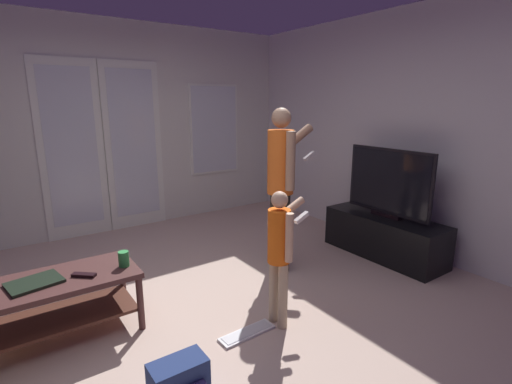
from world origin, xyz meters
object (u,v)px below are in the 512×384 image
object	(u,v)px
loose_keyboard	(247,333)
tv_remote_black	(84,275)
cup_near_edge	(124,259)
coffee_table	(62,294)
tv_stand	(385,236)
laptop_closed	(34,283)
flat_screen_tv	(389,183)
backpack	(179,384)
person_adult	(282,175)
person_child	(280,246)

from	to	relation	value
loose_keyboard	tv_remote_black	xyz separation A→B (m)	(-0.95, 0.67, 0.46)
loose_keyboard	cup_near_edge	size ratio (longest dim) A/B	3.79
coffee_table	tv_stand	bearing A→B (deg)	-7.21
coffee_table	tv_stand	world-z (taller)	coffee_table
laptop_closed	tv_remote_black	size ratio (longest dim) A/B	1.94
flat_screen_tv	tv_remote_black	distance (m)	3.05
backpack	loose_keyboard	world-z (taller)	backpack
person_adult	laptop_closed	size ratio (longest dim) A/B	4.93
person_child	tv_remote_black	bearing A→B (deg)	150.63
laptop_closed	tv_remote_black	distance (m)	0.31
coffee_table	tv_remote_black	world-z (taller)	tv_remote_black
person_adult	loose_keyboard	bearing A→B (deg)	-140.21
person_adult	laptop_closed	world-z (taller)	person_adult
backpack	laptop_closed	distance (m)	1.27
coffee_table	laptop_closed	xyz separation A→B (m)	(-0.16, -0.00, 0.14)
tv_stand	tv_remote_black	world-z (taller)	tv_remote_black
person_child	coffee_table	bearing A→B (deg)	150.78
tv_stand	cup_near_edge	distance (m)	2.76
tv_remote_black	person_child	bearing A→B (deg)	12.26
cup_near_edge	tv_remote_black	xyz separation A→B (m)	(-0.29, -0.01, -0.05)
person_child	backpack	world-z (taller)	person_child
person_child	backpack	size ratio (longest dim) A/B	3.31
coffee_table	backpack	world-z (taller)	coffee_table
backpack	tv_remote_black	xyz separation A→B (m)	(-0.27, 1.00, 0.34)
tv_stand	backpack	xyz separation A→B (m)	(-2.74, -0.68, -0.10)
backpack	laptop_closed	xyz separation A→B (m)	(-0.57, 1.07, 0.34)
coffee_table	flat_screen_tv	size ratio (longest dim) A/B	1.02
flat_screen_tv	coffee_table	bearing A→B (deg)	172.85
flat_screen_tv	tv_remote_black	xyz separation A→B (m)	(-3.01, 0.32, -0.36)
person_child	loose_keyboard	world-z (taller)	person_child
tv_remote_black	loose_keyboard	bearing A→B (deg)	6.24
flat_screen_tv	cup_near_edge	world-z (taller)	flat_screen_tv
laptop_closed	tv_remote_black	bearing A→B (deg)	-24.57
person_adult	cup_near_edge	xyz separation A→B (m)	(-1.59, -0.09, -0.45)
tv_stand	person_child	size ratio (longest dim) A/B	1.25
flat_screen_tv	person_child	bearing A→B (deg)	-168.10
person_adult	loose_keyboard	distance (m)	1.55
person_adult	loose_keyboard	world-z (taller)	person_adult
loose_keyboard	tv_remote_black	bearing A→B (deg)	144.61
laptop_closed	tv_remote_black	xyz separation A→B (m)	(0.30, -0.07, 0.00)
flat_screen_tv	person_adult	size ratio (longest dim) A/B	0.62
flat_screen_tv	person_child	distance (m)	1.83
coffee_table	cup_near_edge	size ratio (longest dim) A/B	8.78
person_child	person_adult	bearing A→B (deg)	50.88
person_child	tv_remote_black	size ratio (longest dim) A/B	6.22
flat_screen_tv	loose_keyboard	world-z (taller)	flat_screen_tv
loose_keyboard	tv_remote_black	size ratio (longest dim) A/B	2.61
tv_stand	person_adult	bearing A→B (deg)	159.59
tv_stand	person_child	world-z (taller)	person_child
coffee_table	person_adult	size ratio (longest dim) A/B	0.63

